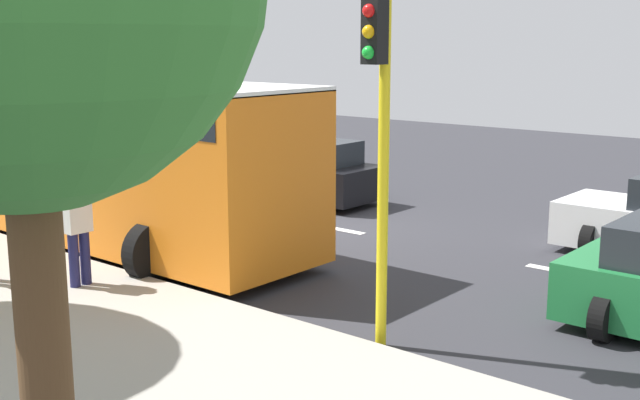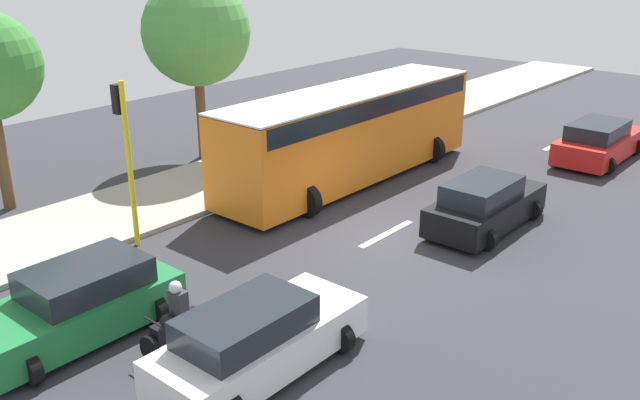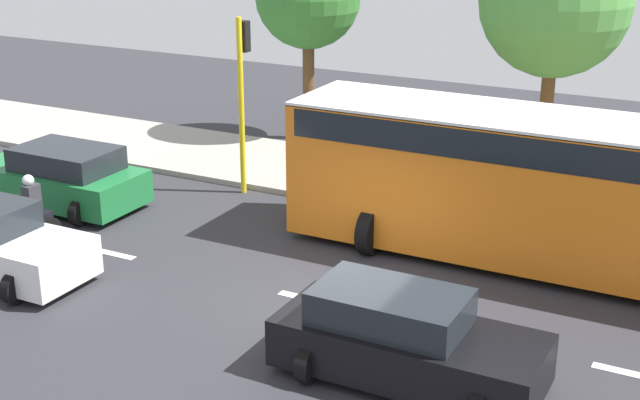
{
  "view_description": "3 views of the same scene",
  "coord_description": "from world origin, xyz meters",
  "px_view_note": "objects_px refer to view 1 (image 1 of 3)",
  "views": [
    {
      "loc": [
        12.85,
        10.69,
        3.92
      ],
      "look_at": [
        1.83,
        1.56,
        1.04
      ],
      "focal_mm": 45.13,
      "sensor_mm": 36.0,
      "label": 1
    },
    {
      "loc": [
        -10.06,
        14.7,
        7.79
      ],
      "look_at": [
        1.56,
        1.07,
        0.96
      ],
      "focal_mm": 38.35,
      "sensor_mm": 36.0,
      "label": 2
    },
    {
      "loc": [
        -13.65,
        -6.77,
        7.6
      ],
      "look_at": [
        2.34,
        1.53,
        1.13
      ],
      "focal_mm": 49.95,
      "sensor_mm": 36.0,
      "label": 3
    }
  ],
  "objects_px": {
    "car_red": "(96,142)",
    "traffic_light_corner": "(380,121)",
    "pedestrian_near_signal": "(78,228)",
    "car_black": "(299,171)",
    "city_bus": "(80,145)"
  },
  "relations": [
    {
      "from": "car_red",
      "to": "traffic_light_corner",
      "type": "height_order",
      "value": "traffic_light_corner"
    },
    {
      "from": "car_red",
      "to": "pedestrian_near_signal",
      "type": "relative_size",
      "value": 2.72
    },
    {
      "from": "car_red",
      "to": "car_black",
      "type": "bearing_deg",
      "value": 89.03
    },
    {
      "from": "city_bus",
      "to": "traffic_light_corner",
      "type": "relative_size",
      "value": 2.44
    },
    {
      "from": "car_black",
      "to": "pedestrian_near_signal",
      "type": "relative_size",
      "value": 2.54
    },
    {
      "from": "city_bus",
      "to": "pedestrian_near_signal",
      "type": "xyz_separation_m",
      "value": [
        2.26,
        3.22,
        -0.79
      ]
    },
    {
      "from": "city_bus",
      "to": "pedestrian_near_signal",
      "type": "distance_m",
      "value": 4.01
    },
    {
      "from": "pedestrian_near_signal",
      "to": "traffic_light_corner",
      "type": "bearing_deg",
      "value": 103.02
    },
    {
      "from": "car_black",
      "to": "pedestrian_near_signal",
      "type": "bearing_deg",
      "value": 16.52
    },
    {
      "from": "city_bus",
      "to": "pedestrian_near_signal",
      "type": "bearing_deg",
      "value": 54.97
    },
    {
      "from": "car_red",
      "to": "city_bus",
      "type": "bearing_deg",
      "value": 53.51
    },
    {
      "from": "city_bus",
      "to": "pedestrian_near_signal",
      "type": "height_order",
      "value": "city_bus"
    },
    {
      "from": "city_bus",
      "to": "car_red",
      "type": "bearing_deg",
      "value": -126.49
    },
    {
      "from": "car_black",
      "to": "city_bus",
      "type": "distance_m",
      "value": 5.77
    },
    {
      "from": "car_red",
      "to": "pedestrian_near_signal",
      "type": "xyz_separation_m",
      "value": [
        7.99,
        10.96,
        0.35
      ]
    }
  ]
}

